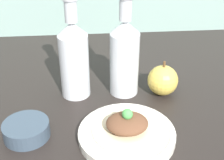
# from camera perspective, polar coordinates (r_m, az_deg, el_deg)

# --- Properties ---
(ground_plane) EXTENTS (1.80, 1.10, 0.04)m
(ground_plane) POSITION_cam_1_polar(r_m,az_deg,el_deg) (0.83, 4.44, -6.23)
(ground_plane) COLOR black
(plate) EXTENTS (0.22, 0.22, 0.02)m
(plate) POSITION_cam_1_polar(r_m,az_deg,el_deg) (0.72, 2.71, -9.76)
(plate) COLOR silver
(plate) RESTS_ON ground_plane
(plated_food) EXTENTS (0.16, 0.16, 0.06)m
(plated_food) POSITION_cam_1_polar(r_m,az_deg,el_deg) (0.70, 2.76, -8.20)
(plated_food) COLOR beige
(plated_food) RESTS_ON plate
(cider_bottle_left) EXTENTS (0.08, 0.08, 0.28)m
(cider_bottle_left) POSITION_cam_1_polar(r_m,az_deg,el_deg) (0.82, -6.98, 4.12)
(cider_bottle_left) COLOR silver
(cider_bottle_left) RESTS_ON ground_plane
(cider_bottle_right) EXTENTS (0.08, 0.08, 0.28)m
(cider_bottle_right) POSITION_cam_1_polar(r_m,az_deg,el_deg) (0.83, 2.29, 4.50)
(cider_bottle_right) COLOR silver
(cider_bottle_right) RESTS_ON ground_plane
(apple) EXTENTS (0.08, 0.08, 0.10)m
(apple) POSITION_cam_1_polar(r_m,az_deg,el_deg) (0.86, 9.27, -0.05)
(apple) COLOR gold
(apple) RESTS_ON ground_plane
(dipping_bowl) EXTENTS (0.11, 0.11, 0.04)m
(dipping_bowl) POSITION_cam_1_polar(r_m,az_deg,el_deg) (0.74, -15.39, -8.78)
(dipping_bowl) COLOR #384756
(dipping_bowl) RESTS_ON ground_plane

